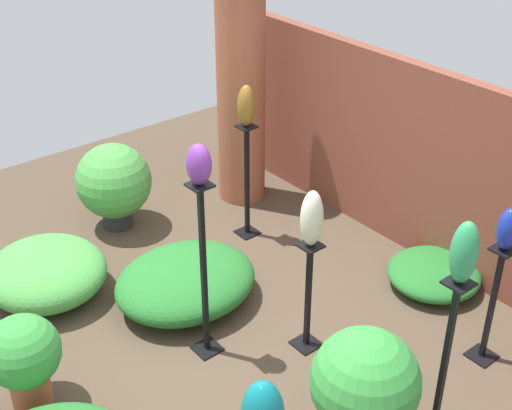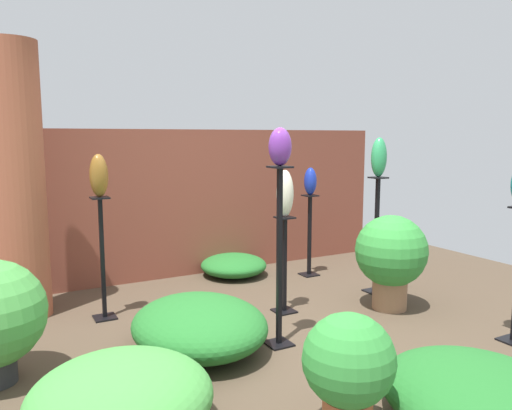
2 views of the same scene
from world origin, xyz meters
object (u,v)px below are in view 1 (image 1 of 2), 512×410
object	(u,v)px
brick_pillar	(241,82)
potted_plant_front_left	(24,356)
pedestal_bronze	(247,186)
art_vase_ivory	(312,218)
pedestal_cobalt	(491,310)
potted_plant_back_center	(365,386)
pedestal_violet	(204,279)
art_vase_cobalt	(508,229)
art_vase_bronze	(246,106)
pedestal_jade	(444,369)
art_vase_violet	(199,164)
art_vase_jade	(464,253)
pedestal_ivory	(308,301)
potted_plant_mid_left	(114,182)

from	to	relation	value
brick_pillar	potted_plant_front_left	world-z (taller)	brick_pillar
pedestal_bronze	art_vase_ivory	size ratio (longest dim) A/B	2.59
pedestal_cobalt	potted_plant_back_center	xyz separation A→B (m)	(0.02, -1.37, 0.10)
pedestal_violet	potted_plant_back_center	distance (m)	1.43
art_vase_cobalt	art_vase_bronze	bearing A→B (deg)	-173.18
pedestal_cobalt	pedestal_jade	world-z (taller)	pedestal_jade
art_vase_violet	art_vase_jade	bearing A→B (deg)	22.90
pedestal_violet	art_vase_violet	distance (m)	0.93
pedestal_jade	pedestal_ivory	xyz separation A→B (m)	(-1.20, -0.06, -0.16)
potted_plant_back_center	pedestal_cobalt	bearing A→B (deg)	90.71
art_vase_cobalt	pedestal_ivory	bearing A→B (deg)	-134.84
pedestal_violet	art_vase_bronze	distance (m)	1.84
brick_pillar	pedestal_cobalt	world-z (taller)	brick_pillar
pedestal_violet	art_vase_jade	size ratio (longest dim) A/B	3.51
pedestal_violet	pedestal_bronze	bearing A→B (deg)	131.10
pedestal_bronze	potted_plant_back_center	xyz separation A→B (m)	(2.54, -1.07, 0.02)
brick_pillar	art_vase_bronze	bearing A→B (deg)	-34.23
pedestal_ivory	art_vase_violet	bearing A→B (deg)	-124.87
pedestal_bronze	art_vase_cobalt	distance (m)	2.61
pedestal_jade	art_vase_jade	world-z (taller)	art_vase_jade
potted_plant_front_left	pedestal_cobalt	bearing A→B (deg)	59.09
potted_plant_front_left	pedestal_violet	bearing A→B (deg)	75.69
pedestal_violet	pedestal_ivory	world-z (taller)	pedestal_violet
brick_pillar	pedestal_violet	world-z (taller)	brick_pillar
pedestal_ivory	potted_plant_mid_left	size ratio (longest dim) A/B	1.08
pedestal_bronze	potted_plant_mid_left	distance (m)	1.30
pedestal_ivory	art_vase_bronze	distance (m)	1.93
art_vase_cobalt	art_vase_bronze	distance (m)	2.54
pedestal_bronze	art_vase_bronze	distance (m)	0.82
brick_pillar	art_vase_bronze	world-z (taller)	brick_pillar
art_vase_jade	potted_plant_mid_left	world-z (taller)	art_vase_jade
pedestal_bronze	art_vase_jade	size ratio (longest dim) A/B	2.75
pedestal_jade	art_vase_cobalt	xyz separation A→B (m)	(-0.25, 0.90, 0.58)
pedestal_jade	potted_plant_front_left	world-z (taller)	pedestal_jade
potted_plant_back_center	potted_plant_mid_left	xyz separation A→B (m)	(-3.47, 0.16, -0.06)
pedestal_jade	potted_plant_mid_left	bearing A→B (deg)	-175.15
art_vase_bronze	art_vase_ivory	distance (m)	1.71
brick_pillar	pedestal_cobalt	bearing A→B (deg)	-2.48
brick_pillar	potted_plant_back_center	size ratio (longest dim) A/B	2.73
art_vase_violet	art_vase_cobalt	bearing A→B (deg)	48.80
pedestal_ivory	art_vase_bronze	xyz separation A→B (m)	(-1.57, 0.65, 0.92)
art_vase_cobalt	art_vase_bronze	xyz separation A→B (m)	(-2.52, -0.30, 0.18)
art_vase_violet	art_vase_bronze	bearing A→B (deg)	131.10
pedestal_violet	art_vase_ivory	distance (m)	0.91
pedestal_bronze	pedestal_ivory	xyz separation A→B (m)	(1.57, -0.65, -0.10)
pedestal_cobalt	art_vase_jade	xyz separation A→B (m)	(0.25, -0.90, 1.02)
art_vase_bronze	pedestal_ivory	bearing A→B (deg)	-22.63
art_vase_bronze	potted_plant_back_center	size ratio (longest dim) A/B	0.42
pedestal_jade	pedestal_ivory	distance (m)	1.21
pedestal_cobalt	pedestal_ivory	world-z (taller)	pedestal_cobalt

